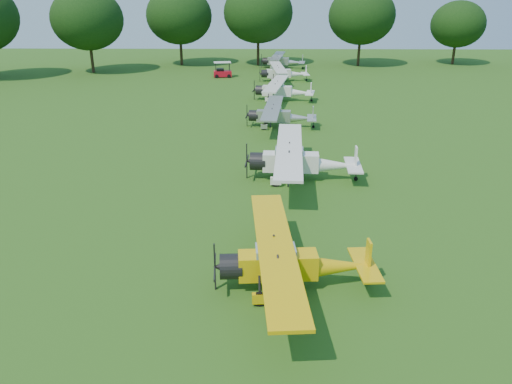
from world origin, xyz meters
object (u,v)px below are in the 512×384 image
(aircraft_7, at_px, (281,60))
(aircraft_6, at_px, (282,72))
(aircraft_3, at_px, (299,159))
(golf_cart, at_px, (222,72))
(aircraft_5, at_px, (282,89))
(aircraft_4, at_px, (279,114))
(aircraft_2, at_px, (290,261))

(aircraft_7, bearing_deg, aircraft_6, -84.05)
(aircraft_3, relative_size, golf_cart, 4.59)
(aircraft_5, relative_size, golf_cart, 4.15)
(aircraft_7, bearing_deg, aircraft_3, -83.35)
(aircraft_4, distance_m, aircraft_6, 24.24)
(aircraft_7, relative_size, golf_cart, 4.17)
(aircraft_2, bearing_deg, aircraft_7, 84.44)
(aircraft_5, distance_m, aircraft_7, 24.32)
(aircraft_3, bearing_deg, aircraft_7, 92.81)
(golf_cart, bearing_deg, aircraft_4, -81.62)
(aircraft_5, bearing_deg, aircraft_7, 97.74)
(aircraft_2, height_order, aircraft_6, aircraft_2)
(aircraft_6, bearing_deg, aircraft_3, -94.69)
(aircraft_3, height_order, golf_cart, aircraft_3)
(aircraft_6, xyz_separation_m, golf_cart, (-8.48, 3.10, -0.53))
(aircraft_4, bearing_deg, golf_cart, 110.10)
(aircraft_2, height_order, golf_cart, aircraft_2)
(aircraft_5, xyz_separation_m, aircraft_6, (0.52, 12.62, -0.02))
(aircraft_2, distance_m, aircraft_6, 50.73)
(aircraft_2, distance_m, aircraft_7, 62.42)
(aircraft_3, bearing_deg, aircraft_5, 94.09)
(aircraft_3, height_order, aircraft_6, aircraft_3)
(aircraft_2, xyz_separation_m, aircraft_3, (1.23, 13.00, 0.13))
(aircraft_3, bearing_deg, aircraft_6, 93.03)
(aircraft_4, distance_m, aircraft_7, 35.92)
(aircraft_3, distance_m, aircraft_5, 25.10)
(aircraft_6, bearing_deg, aircraft_2, -96.03)
(aircraft_3, bearing_deg, golf_cart, 104.79)
(aircraft_2, distance_m, aircraft_4, 26.51)
(aircraft_2, relative_size, aircraft_5, 1.00)
(aircraft_4, bearing_deg, aircraft_5, 91.99)
(aircraft_7, bearing_deg, aircraft_4, -85.09)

